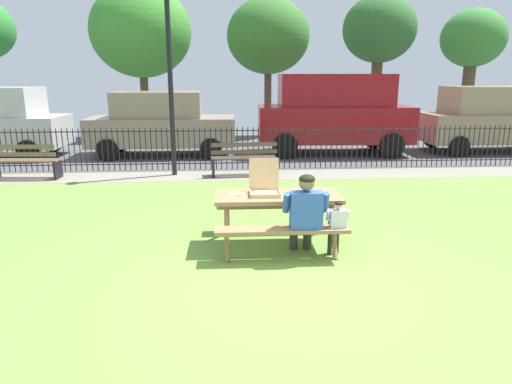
% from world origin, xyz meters
% --- Properties ---
extents(ground, '(28.00, 10.93, 0.02)m').
position_xyz_m(ground, '(0.00, 1.47, -0.01)').
color(ground, olive).
extents(cobblestone_walkway, '(28.00, 1.40, 0.01)m').
position_xyz_m(cobblestone_walkway, '(0.00, 6.23, -0.00)').
color(cobblestone_walkway, gray).
extents(street_asphalt, '(28.00, 6.83, 0.01)m').
position_xyz_m(street_asphalt, '(0.00, 10.35, -0.01)').
color(street_asphalt, '#515154').
extents(picnic_table_foreground, '(1.82, 1.50, 0.79)m').
position_xyz_m(picnic_table_foreground, '(-0.06, 1.32, 0.60)').
color(picnic_table_foreground, '#97714B').
rests_on(picnic_table_foreground, ground).
extents(pizza_box_open, '(0.45, 0.48, 0.49)m').
position_xyz_m(pizza_box_open, '(-0.24, 1.40, 0.86)').
color(pizza_box_open, tan).
rests_on(pizza_box_open, picnic_table_foreground).
extents(pizza_slice_on_table, '(0.29, 0.29, 0.02)m').
position_xyz_m(pizza_slice_on_table, '(-0.63, 1.42, 0.78)').
color(pizza_slice_on_table, '#F0D37A').
rests_on(pizza_slice_on_table, picnic_table_foreground).
extents(adult_at_table, '(0.61, 0.59, 1.19)m').
position_xyz_m(adult_at_table, '(0.25, 0.81, 0.66)').
color(adult_at_table, '#333333').
rests_on(adult_at_table, ground).
extents(child_at_table, '(0.31, 0.30, 0.82)m').
position_xyz_m(child_at_table, '(0.69, 0.78, 0.50)').
color(child_at_table, '#2D2D2D').
rests_on(child_at_table, ground).
extents(iron_fence_streetside, '(21.84, 0.03, 1.11)m').
position_xyz_m(iron_fence_streetside, '(0.00, 6.93, 0.57)').
color(iron_fence_streetside, black).
rests_on(iron_fence_streetside, ground).
extents(park_bench_left, '(1.62, 0.55, 0.85)m').
position_xyz_m(park_bench_left, '(-5.61, 6.09, 0.42)').
color(park_bench_left, brown).
rests_on(park_bench_left, ground).
extents(park_bench_center, '(1.62, 0.57, 0.85)m').
position_xyz_m(park_bench_center, '(-0.35, 6.09, 0.42)').
color(park_bench_center, brown).
rests_on(park_bench_center, ground).
extents(lamp_post_walkway, '(0.28, 0.28, 4.40)m').
position_xyz_m(lamp_post_walkway, '(-2.09, 6.31, 2.66)').
color(lamp_post_walkway, black).
rests_on(lamp_post_walkway, ground).
extents(parked_car_left, '(4.40, 1.92, 1.94)m').
position_xyz_m(parked_car_left, '(-2.75, 9.22, 1.01)').
color(parked_car_left, gray).
rests_on(parked_car_left, ground).
extents(parked_car_center, '(4.78, 2.23, 2.46)m').
position_xyz_m(parked_car_center, '(2.60, 9.22, 1.31)').
color(parked_car_center, maroon).
rests_on(parked_car_center, ground).
extents(parked_car_right, '(4.61, 1.97, 2.08)m').
position_xyz_m(parked_car_right, '(7.87, 9.22, 1.10)').
color(parked_car_right, '#9C8162').
rests_on(parked_car_right, ground).
extents(far_tree_midleft, '(3.97, 3.97, 5.88)m').
position_xyz_m(far_tree_midleft, '(-4.06, 14.29, 4.08)').
color(far_tree_midleft, brown).
rests_on(far_tree_midleft, ground).
extents(far_tree_center, '(3.33, 3.33, 5.44)m').
position_xyz_m(far_tree_center, '(0.99, 14.29, 3.93)').
color(far_tree_center, brown).
rests_on(far_tree_center, ground).
extents(far_tree_midright, '(2.98, 2.98, 5.58)m').
position_xyz_m(far_tree_midright, '(5.55, 14.29, 4.17)').
color(far_tree_midright, brown).
rests_on(far_tree_midright, ground).
extents(far_tree_right, '(2.62, 2.62, 5.09)m').
position_xyz_m(far_tree_right, '(9.56, 14.29, 3.80)').
color(far_tree_right, brown).
rests_on(far_tree_right, ground).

